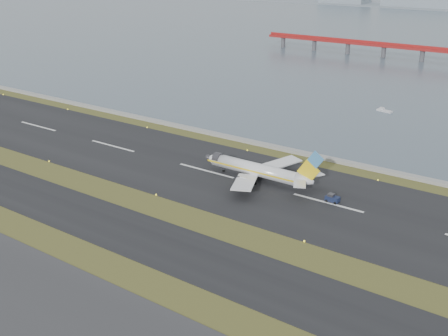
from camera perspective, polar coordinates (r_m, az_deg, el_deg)
The scene contains 7 objects.
ground at distance 148.13m, azimuth -8.85°, elevation -3.74°, with size 1000.00×1000.00×0.00m, color #364318.
taxiway_strip at distance 140.72m, azimuth -12.25°, elevation -5.35°, with size 1000.00×18.00×0.10m, color black.
runway_strip at distance 168.91m, azimuth -1.80°, elevation -0.29°, with size 1000.00×45.00×0.10m, color black.
seawall at distance 192.02m, azimuth 3.62°, elevation 2.48°, with size 1000.00×2.50×1.00m, color gray.
airliner at distance 160.20m, azimuth 3.60°, elevation -0.23°, with size 38.52×32.89×12.80m.
pushback_tug at distance 150.30m, azimuth 10.94°, elevation -3.04°, with size 3.66×2.23×2.31m.
workboat_near at distance 242.19m, azimuth 15.96°, elevation 5.64°, with size 6.92×3.61×1.61m.
Camera 1 is at (95.72, -94.93, 61.39)m, focal length 45.00 mm.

